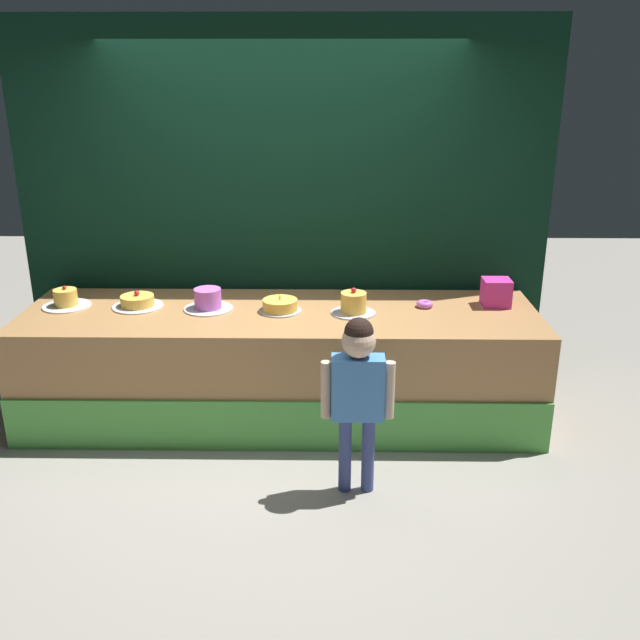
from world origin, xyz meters
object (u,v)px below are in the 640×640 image
pink_box (496,292)px  cake_center (208,300)px  cake_far_right (353,304)px  cake_left (137,302)px  child_figure (358,382)px  cake_right (280,306)px  cake_far_left (66,300)px  donut (425,304)px

pink_box → cake_center: 1.97m
cake_far_right → cake_left: bearing=175.6°
child_figure → cake_right: bearing=117.5°
cake_center → cake_left: bearing=175.2°
cake_right → child_figure: bearing=-62.5°
cake_far_left → pink_box: bearing=1.3°
child_figure → cake_far_right: child_figure is taller
cake_center → cake_far_right: size_ratio=1.11×
cake_far_left → cake_right: bearing=-3.1°
child_figure → cake_left: (-1.48, 1.02, 0.12)m
cake_center → cake_far_right: cake_far_right is taller
cake_right → cake_left: bearing=175.4°
donut → cake_right: cake_right is taller
donut → cake_center: 1.48m
cake_far_left → donut: bearing=0.5°
cake_right → cake_far_right: (0.49, -0.04, 0.03)m
child_figure → cake_center: 1.40m
cake_far_left → cake_center: cake_far_left is taller
donut → cake_far_left: cake_far_left is taller
cake_far_left → cake_center: (0.98, -0.04, 0.01)m
child_figure → pink_box: 1.48m
donut → cake_far_right: size_ratio=0.38×
cake_left → donut: bearing=0.7°
donut → cake_far_left: bearing=-179.5°
cake_center → cake_right: 0.49m
pink_box → cake_right: (-1.48, -0.15, -0.05)m
pink_box → cake_left: size_ratio=0.54×
cake_far_left → cake_right: (1.48, -0.08, -0.01)m
child_figure → donut: child_figure is taller
cake_right → cake_far_left: bearing=176.9°
child_figure → cake_left: size_ratio=3.07×
cake_right → cake_far_right: bearing=-4.2°
cake_center → cake_right: cake_center is taller
pink_box → cake_right: size_ratio=0.65×
donut → cake_far_right: bearing=-164.5°
pink_box → cake_center: (-1.97, -0.11, -0.03)m
cake_left → cake_center: bearing=-4.8°
pink_box → donut: 0.50m
cake_center → cake_far_left: bearing=177.6°
pink_box → cake_left: pink_box is taller
child_figure → donut: size_ratio=9.30×
cake_left → cake_far_right: size_ratio=1.15×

